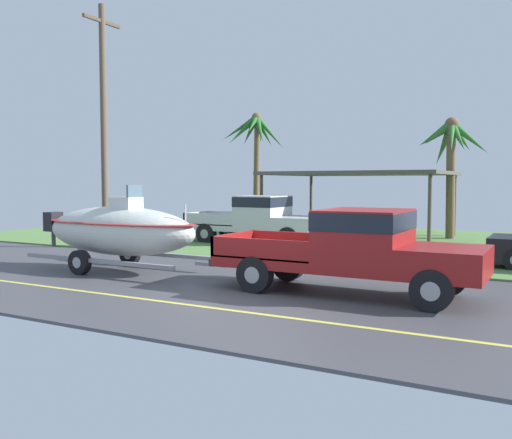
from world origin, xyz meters
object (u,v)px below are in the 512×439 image
at_px(pickup_truck_towing, 363,247).
at_px(palm_tree_mid, 256,138).
at_px(parked_pickup_background, 262,218).
at_px(palm_tree_near_left, 451,147).
at_px(boat_on_trailer, 119,230).
at_px(carport_awning, 361,175).
at_px(utility_pole, 104,123).

height_order(pickup_truck_towing, palm_tree_mid, palm_tree_mid).
distance_m(parked_pickup_background, palm_tree_near_left, 8.53).
distance_m(palm_tree_near_left, palm_tree_mid, 9.56).
bearing_deg(boat_on_trailer, palm_tree_near_left, 63.52).
relative_size(parked_pickup_background, carport_awning, 0.77).
bearing_deg(palm_tree_mid, pickup_truck_towing, -53.44).
relative_size(palm_tree_near_left, utility_pole, 0.58).
distance_m(pickup_truck_towing, palm_tree_near_left, 13.19).
xyz_separation_m(boat_on_trailer, carport_awning, (2.98, 11.61, 1.63)).
relative_size(palm_tree_near_left, palm_tree_mid, 0.86).
bearing_deg(utility_pole, parked_pickup_background, 38.49).
height_order(pickup_truck_towing, carport_awning, carport_awning).
bearing_deg(utility_pole, boat_on_trailer, -42.62).
xyz_separation_m(boat_on_trailer, parked_pickup_background, (0.36, 7.56, -0.06)).
bearing_deg(parked_pickup_background, pickup_truck_towing, -49.40).
xyz_separation_m(parked_pickup_background, palm_tree_mid, (-3.47, 5.86, 3.61)).
bearing_deg(parked_pickup_background, boat_on_trailer, -92.75).
distance_m(pickup_truck_towing, carport_awning, 12.35).
xyz_separation_m(pickup_truck_towing, boat_on_trailer, (-6.84, -0.00, 0.08)).
relative_size(parked_pickup_background, palm_tree_mid, 0.96).
bearing_deg(carport_awning, boat_on_trailer, -104.42).
bearing_deg(palm_tree_near_left, pickup_truck_towing, -88.06).
bearing_deg(palm_tree_mid, boat_on_trailer, -76.97).
bearing_deg(carport_awning, parked_pickup_background, -122.91).
relative_size(carport_awning, utility_pole, 0.83).
bearing_deg(utility_pole, pickup_truck_towing, -19.39).
bearing_deg(palm_tree_near_left, utility_pole, -139.90).
distance_m(carport_awning, palm_tree_mid, 6.64).
relative_size(pickup_truck_towing, carport_awning, 0.81).
relative_size(pickup_truck_towing, palm_tree_near_left, 1.17).
bearing_deg(pickup_truck_towing, utility_pole, 160.61).
relative_size(carport_awning, palm_tree_near_left, 1.44).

